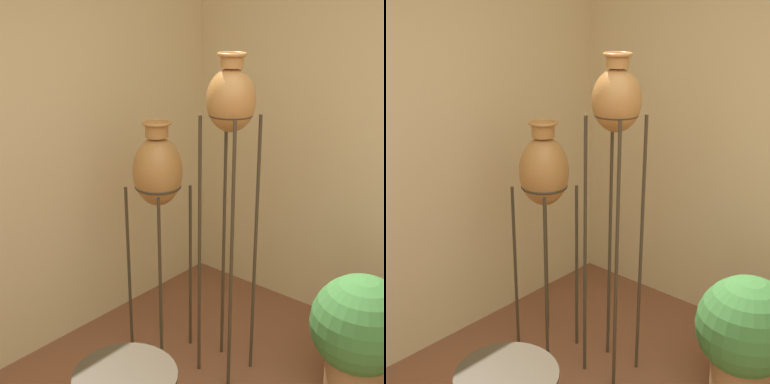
% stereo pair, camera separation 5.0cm
% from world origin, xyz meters
% --- Properties ---
extents(vase_stand_tall, '(0.27, 0.27, 1.95)m').
position_xyz_m(vase_stand_tall, '(1.08, 1.04, 1.63)').
color(vase_stand_tall, '#382D1E').
rests_on(vase_stand_tall, ground_plane).
extents(vase_stand_medium, '(0.30, 0.30, 1.54)m').
position_xyz_m(vase_stand_medium, '(0.99, 1.52, 1.21)').
color(vase_stand_medium, '#382D1E').
rests_on(vase_stand_medium, ground_plane).
extents(potted_plant, '(0.58, 0.58, 0.75)m').
position_xyz_m(potted_plant, '(1.40, 0.32, 0.41)').
color(potted_plant, olive).
rests_on(potted_plant, ground_plane).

